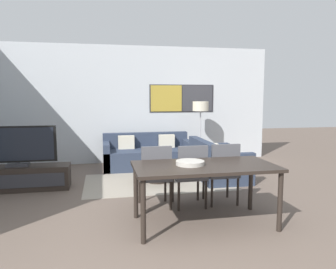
# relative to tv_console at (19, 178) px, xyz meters

# --- Properties ---
(ground_plane) EXTENTS (24.00, 24.00, 0.00)m
(ground_plane) POSITION_rel_tv_console_xyz_m (2.08, -3.08, -0.21)
(ground_plane) COLOR brown
(wall_back) EXTENTS (7.00, 0.09, 2.80)m
(wall_back) POSITION_rel_tv_console_xyz_m (2.12, 2.03, 1.20)
(wall_back) COLOR silver
(wall_back) RESTS_ON ground_plane
(area_rug) EXTENTS (2.68, 1.65, 0.01)m
(area_rug) POSITION_rel_tv_console_xyz_m (2.42, 0.02, -0.20)
(area_rug) COLOR gray
(area_rug) RESTS_ON ground_plane
(tv_console) EXTENTS (1.70, 0.48, 0.41)m
(tv_console) POSITION_rel_tv_console_xyz_m (0.00, 0.00, 0.00)
(tv_console) COLOR black
(tv_console) RESTS_ON ground_plane
(television) EXTENTS (1.30, 0.20, 0.69)m
(television) POSITION_rel_tv_console_xyz_m (-0.00, 0.00, 0.56)
(television) COLOR #2D2D33
(television) RESTS_ON tv_console
(sofa_main) EXTENTS (1.97, 0.87, 0.76)m
(sofa_main) POSITION_rel_tv_console_xyz_m (2.42, 1.35, 0.06)
(sofa_main) COLOR #2D384C
(sofa_main) RESTS_ON ground_plane
(sofa_side) EXTENTS (0.87, 1.37, 0.76)m
(sofa_side) POSITION_rel_tv_console_xyz_m (3.60, 0.08, 0.06)
(sofa_side) COLOR #2D384C
(sofa_side) RESTS_ON ground_plane
(coffee_table) EXTENTS (0.80, 0.80, 0.34)m
(coffee_table) POSITION_rel_tv_console_xyz_m (2.42, 0.02, 0.05)
(coffee_table) COLOR black
(coffee_table) RESTS_ON ground_plane
(dining_table) EXTENTS (1.76, 0.90, 0.77)m
(dining_table) POSITION_rel_tv_console_xyz_m (2.66, -2.10, 0.48)
(dining_table) COLOR black
(dining_table) RESTS_ON ground_plane
(dining_chair_left) EXTENTS (0.46, 0.46, 0.92)m
(dining_chair_left) POSITION_rel_tv_console_xyz_m (2.16, -1.40, 0.32)
(dining_chair_left) COLOR #4C4C51
(dining_chair_left) RESTS_ON ground_plane
(dining_chair_centre) EXTENTS (0.46, 0.46, 0.92)m
(dining_chair_centre) POSITION_rel_tv_console_xyz_m (2.66, -1.45, 0.32)
(dining_chair_centre) COLOR #4C4C51
(dining_chair_centre) RESTS_ON ground_plane
(dining_chair_right) EXTENTS (0.46, 0.46, 0.92)m
(dining_chair_right) POSITION_rel_tv_console_xyz_m (3.17, -1.40, 0.32)
(dining_chair_right) COLOR #4C4C51
(dining_chair_right) RESTS_ON ground_plane
(fruit_bowl) EXTENTS (0.35, 0.35, 0.05)m
(fruit_bowl) POSITION_rel_tv_console_xyz_m (2.49, -2.07, 0.59)
(fruit_bowl) COLOR #B7B2A8
(fruit_bowl) RESTS_ON dining_table
(floor_lamp) EXTENTS (0.37, 0.37, 1.48)m
(floor_lamp) POSITION_rel_tv_console_xyz_m (3.70, 1.45, 1.06)
(floor_lamp) COLOR #2D2D33
(floor_lamp) RESTS_ON ground_plane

